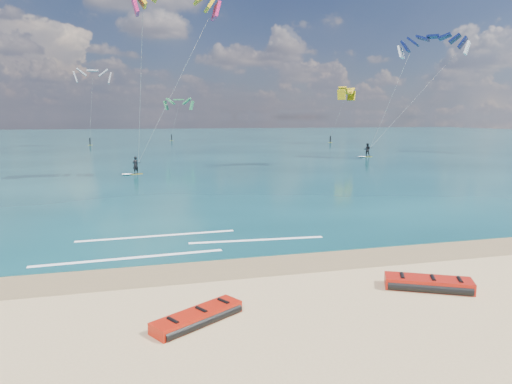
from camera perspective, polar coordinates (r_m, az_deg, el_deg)
The scene contains 9 objects.
ground at distance 52.71m, azimuth -13.52°, elevation 3.26°, with size 320.00×320.00×0.00m, color tan.
wet_sand_strip at distance 16.36m, azimuth -11.06°, elevation -9.95°, with size 320.00×2.40×0.01m, color brown.
sea at distance 116.56m, azimuth -14.11°, elevation 6.45°, with size 320.00×200.00×0.04m, color #092D34.
packed_kite_left at distance 12.62m, azimuth -7.30°, elevation -15.87°, with size 2.79×1.00×0.36m, color #AF1809, non-canonical shape.
packed_kite_mid at distance 15.69m, azimuth 20.68°, elevation -11.26°, with size 2.85×1.17×0.43m, color #AD170C, non-canonical shape.
kitesurfer_main at distance 41.45m, azimuth -12.50°, elevation 13.59°, with size 9.73×6.74×16.70m.
kitesurfer_far at distance 62.71m, azimuth 17.66°, elevation 11.89°, with size 12.42×9.14×16.80m.
shoreline_foam at distance 19.69m, azimuth -9.60°, elevation -6.45°, with size 11.89×3.66×0.01m.
distant_kites at distance 91.99m, azimuth -21.68°, elevation 8.83°, with size 88.82×27.73×13.59m.
Camera 1 is at (-0.78, -12.43, 5.36)m, focal length 32.00 mm.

